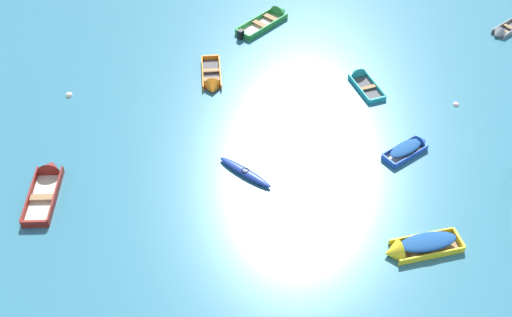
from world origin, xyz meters
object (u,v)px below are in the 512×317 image
(rowboat_orange_outer_left, at_px, (212,82))
(mooring_buoy_central, at_px, (456,105))
(mooring_buoy_far_field, at_px, (69,96))
(rowboat_turquoise_center, at_px, (360,79))
(kayak_deep_blue_back_row_left, at_px, (245,172))
(rowboat_yellow_midfield_left, at_px, (415,247))
(rowboat_green_far_back, at_px, (273,17))
(rowboat_grey_near_left, at_px, (502,32))
(rowboat_maroon_foreground_center, at_px, (48,180))
(rowboat_blue_outer_right, at_px, (411,147))

(rowboat_orange_outer_left, xyz_separation_m, mooring_buoy_central, (14.12, -5.38, -0.17))
(mooring_buoy_far_field, bearing_deg, rowboat_turquoise_center, -8.05)
(kayak_deep_blue_back_row_left, bearing_deg, rowboat_yellow_midfield_left, -45.35)
(rowboat_orange_outer_left, distance_m, rowboat_yellow_midfield_left, 16.74)
(rowboat_green_far_back, xyz_separation_m, rowboat_grey_near_left, (15.23, -5.44, -0.04))
(kayak_deep_blue_back_row_left, bearing_deg, rowboat_green_far_back, 70.59)
(rowboat_green_far_back, relative_size, mooring_buoy_central, 12.37)
(mooring_buoy_far_field, bearing_deg, rowboat_yellow_midfield_left, -45.11)
(rowboat_green_far_back, distance_m, rowboat_grey_near_left, 16.17)
(kayak_deep_blue_back_row_left, bearing_deg, rowboat_grey_near_left, 24.92)
(mooring_buoy_central, bearing_deg, mooring_buoy_far_field, 164.81)
(rowboat_green_far_back, relative_size, mooring_buoy_far_field, 10.41)
(mooring_buoy_far_field, bearing_deg, rowboat_maroon_foreground_center, -98.75)
(rowboat_grey_near_left, bearing_deg, rowboat_orange_outer_left, -176.67)
(rowboat_orange_outer_left, distance_m, rowboat_grey_near_left, 20.88)
(rowboat_blue_outer_right, xyz_separation_m, kayak_deep_blue_back_row_left, (-9.44, 0.25, -0.11))
(rowboat_yellow_midfield_left, bearing_deg, rowboat_turquoise_center, 80.85)
(rowboat_blue_outer_right, xyz_separation_m, rowboat_yellow_midfield_left, (-2.68, -6.60, 0.04))
(rowboat_green_far_back, distance_m, mooring_buoy_far_field, 15.58)
(rowboat_yellow_midfield_left, bearing_deg, rowboat_grey_near_left, 50.00)
(rowboat_blue_outer_right, bearing_deg, rowboat_turquoise_center, 94.28)
(rowboat_green_far_back, bearing_deg, rowboat_blue_outer_right, -74.68)
(rowboat_maroon_foreground_center, bearing_deg, kayak_deep_blue_back_row_left, -9.73)
(rowboat_yellow_midfield_left, bearing_deg, kayak_deep_blue_back_row_left, 134.65)
(rowboat_orange_outer_left, relative_size, rowboat_grey_near_left, 1.33)
(rowboat_green_far_back, distance_m, mooring_buoy_central, 14.73)
(rowboat_orange_outer_left, relative_size, rowboat_turquoise_center, 1.16)
(rowboat_turquoise_center, bearing_deg, kayak_deep_blue_back_row_left, -143.52)
(rowboat_turquoise_center, bearing_deg, rowboat_blue_outer_right, -85.72)
(rowboat_grey_near_left, height_order, rowboat_maroon_foreground_center, rowboat_maroon_foreground_center)
(rowboat_green_far_back, height_order, rowboat_blue_outer_right, rowboat_green_far_back)
(rowboat_maroon_foreground_center, bearing_deg, mooring_buoy_far_field, 81.25)
(rowboat_yellow_midfield_left, bearing_deg, rowboat_green_far_back, 93.91)
(rowboat_orange_outer_left, distance_m, mooring_buoy_central, 15.11)
(rowboat_green_far_back, distance_m, rowboat_yellow_midfield_left, 21.86)
(rowboat_blue_outer_right, bearing_deg, kayak_deep_blue_back_row_left, 178.50)
(rowboat_grey_near_left, bearing_deg, rowboat_yellow_midfield_left, -130.00)
(rowboat_green_far_back, distance_m, rowboat_orange_outer_left, 8.70)
(kayak_deep_blue_back_row_left, bearing_deg, rowboat_turquoise_center, 36.48)
(rowboat_yellow_midfield_left, distance_m, rowboat_grey_near_left, 21.37)
(rowboat_grey_near_left, xyz_separation_m, rowboat_maroon_foreground_center, (-30.82, -7.76, 0.05))
(rowboat_orange_outer_left, height_order, rowboat_maroon_foreground_center, rowboat_maroon_foreground_center)
(rowboat_green_far_back, relative_size, kayak_deep_blue_back_row_left, 1.45)
(rowboat_blue_outer_right, bearing_deg, rowboat_grey_near_left, 41.46)
(rowboat_grey_near_left, relative_size, mooring_buoy_far_field, 6.80)
(rowboat_blue_outer_right, distance_m, mooring_buoy_far_field, 20.87)
(rowboat_green_far_back, xyz_separation_m, mooring_buoy_far_field, (-14.46, -5.80, -0.20))
(rowboat_orange_outer_left, height_order, mooring_buoy_far_field, rowboat_orange_outer_left)
(mooring_buoy_far_field, bearing_deg, rowboat_green_far_back, 21.86)
(rowboat_green_far_back, distance_m, rowboat_maroon_foreground_center, 20.43)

